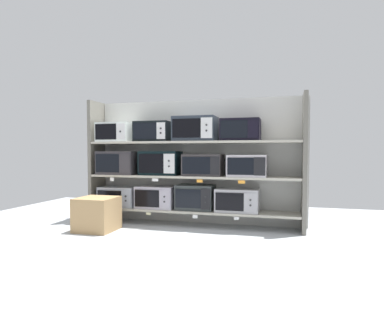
{
  "coord_description": "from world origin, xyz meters",
  "views": [
    {
      "loc": [
        1.22,
        -4.42,
        0.99
      ],
      "look_at": [
        0.0,
        0.0,
        0.78
      ],
      "focal_mm": 31.99,
      "sensor_mm": 36.0,
      "label": 1
    }
  ],
  "objects_px": {
    "microwave_6": "(203,165)",
    "microwave_7": "(247,166)",
    "microwave_4": "(119,163)",
    "microwave_1": "(157,197)",
    "microwave_11": "(241,130)",
    "microwave_9": "(153,132)",
    "shipping_carton": "(97,214)",
    "microwave_8": "(117,132)",
    "microwave_3": "(238,200)",
    "microwave_0": "(119,196)",
    "microwave_10": "(195,129)",
    "microwave_5": "(160,163)",
    "microwave_2": "(195,197)"
  },
  "relations": [
    {
      "from": "microwave_4",
      "to": "microwave_7",
      "type": "xyz_separation_m",
      "value": [
        1.81,
        0.0,
        -0.02
      ]
    },
    {
      "from": "microwave_6",
      "to": "shipping_carton",
      "type": "distance_m",
      "value": 1.5
    },
    {
      "from": "microwave_0",
      "to": "microwave_11",
      "type": "bearing_deg",
      "value": -0.01
    },
    {
      "from": "microwave_0",
      "to": "microwave_4",
      "type": "xyz_separation_m",
      "value": [
        0.01,
        -0.0,
        0.48
      ]
    },
    {
      "from": "microwave_7",
      "to": "shipping_carton",
      "type": "distance_m",
      "value": 2.01
    },
    {
      "from": "microwave_3",
      "to": "microwave_11",
      "type": "distance_m",
      "value": 0.91
    },
    {
      "from": "microwave_1",
      "to": "microwave_8",
      "type": "relative_size",
      "value": 1.12
    },
    {
      "from": "microwave_7",
      "to": "microwave_9",
      "type": "distance_m",
      "value": 1.37
    },
    {
      "from": "microwave_8",
      "to": "shipping_carton",
      "type": "xyz_separation_m",
      "value": [
        0.03,
        -0.61,
        -1.06
      ]
    },
    {
      "from": "microwave_1",
      "to": "microwave_3",
      "type": "relative_size",
      "value": 0.96
    },
    {
      "from": "microwave_1",
      "to": "microwave_3",
      "type": "height_order",
      "value": "microwave_1"
    },
    {
      "from": "microwave_2",
      "to": "shipping_carton",
      "type": "height_order",
      "value": "microwave_2"
    },
    {
      "from": "shipping_carton",
      "to": "microwave_5",
      "type": "bearing_deg",
      "value": 44.27
    },
    {
      "from": "microwave_0",
      "to": "microwave_10",
      "type": "relative_size",
      "value": 0.95
    },
    {
      "from": "microwave_6",
      "to": "microwave_11",
      "type": "bearing_deg",
      "value": 0.0
    },
    {
      "from": "microwave_1",
      "to": "microwave_11",
      "type": "xyz_separation_m",
      "value": [
        1.15,
        -0.0,
        0.91
      ]
    },
    {
      "from": "microwave_9",
      "to": "shipping_carton",
      "type": "xyz_separation_m",
      "value": [
        -0.52,
        -0.61,
        -1.06
      ]
    },
    {
      "from": "microwave_5",
      "to": "microwave_7",
      "type": "relative_size",
      "value": 1.09
    },
    {
      "from": "microwave_9",
      "to": "microwave_2",
      "type": "bearing_deg",
      "value": 0.03
    },
    {
      "from": "microwave_6",
      "to": "microwave_7",
      "type": "relative_size",
      "value": 1.04
    },
    {
      "from": "microwave_1",
      "to": "microwave_10",
      "type": "relative_size",
      "value": 0.94
    },
    {
      "from": "microwave_9",
      "to": "shipping_carton",
      "type": "relative_size",
      "value": 1.05
    },
    {
      "from": "microwave_3",
      "to": "shipping_carton",
      "type": "height_order",
      "value": "microwave_3"
    },
    {
      "from": "microwave_6",
      "to": "microwave_7",
      "type": "bearing_deg",
      "value": 0.01
    },
    {
      "from": "microwave_6",
      "to": "microwave_11",
      "type": "xyz_separation_m",
      "value": [
        0.49,
        0.0,
        0.46
      ]
    },
    {
      "from": "microwave_4",
      "to": "microwave_7",
      "type": "bearing_deg",
      "value": 0.0
    },
    {
      "from": "microwave_5",
      "to": "microwave_11",
      "type": "relative_size",
      "value": 1.09
    },
    {
      "from": "microwave_0",
      "to": "microwave_9",
      "type": "relative_size",
      "value": 1.1
    },
    {
      "from": "microwave_1",
      "to": "microwave_5",
      "type": "height_order",
      "value": "microwave_5"
    },
    {
      "from": "microwave_1",
      "to": "microwave_4",
      "type": "bearing_deg",
      "value": -180.0
    },
    {
      "from": "microwave_1",
      "to": "microwave_5",
      "type": "bearing_deg",
      "value": -0.1
    },
    {
      "from": "microwave_6",
      "to": "microwave_9",
      "type": "bearing_deg",
      "value": -179.99
    },
    {
      "from": "microwave_0",
      "to": "microwave_9",
      "type": "height_order",
      "value": "microwave_9"
    },
    {
      "from": "microwave_3",
      "to": "microwave_9",
      "type": "height_order",
      "value": "microwave_9"
    },
    {
      "from": "microwave_0",
      "to": "microwave_6",
      "type": "height_order",
      "value": "microwave_6"
    },
    {
      "from": "microwave_2",
      "to": "microwave_4",
      "type": "height_order",
      "value": "microwave_4"
    },
    {
      "from": "microwave_2",
      "to": "microwave_5",
      "type": "bearing_deg",
      "value": -179.98
    },
    {
      "from": "microwave_7",
      "to": "microwave_11",
      "type": "xyz_separation_m",
      "value": [
        -0.09,
        -0.0,
        0.46
      ]
    },
    {
      "from": "microwave_10",
      "to": "shipping_carton",
      "type": "height_order",
      "value": "microwave_10"
    },
    {
      "from": "microwave_1",
      "to": "microwave_4",
      "type": "xyz_separation_m",
      "value": [
        -0.57,
        -0.0,
        0.47
      ]
    },
    {
      "from": "microwave_10",
      "to": "microwave_6",
      "type": "bearing_deg",
      "value": -0.07
    },
    {
      "from": "microwave_4",
      "to": "microwave_1",
      "type": "bearing_deg",
      "value": 0.0
    },
    {
      "from": "microwave_3",
      "to": "microwave_6",
      "type": "bearing_deg",
      "value": -179.98
    },
    {
      "from": "microwave_9",
      "to": "microwave_3",
      "type": "bearing_deg",
      "value": 0.01
    },
    {
      "from": "microwave_5",
      "to": "microwave_7",
      "type": "distance_m",
      "value": 1.19
    },
    {
      "from": "microwave_1",
      "to": "microwave_9",
      "type": "xyz_separation_m",
      "value": [
        -0.05,
        -0.0,
        0.9
      ]
    },
    {
      "from": "microwave_7",
      "to": "shipping_carton",
      "type": "relative_size",
      "value": 1.07
    },
    {
      "from": "microwave_7",
      "to": "microwave_1",
      "type": "bearing_deg",
      "value": 180.0
    },
    {
      "from": "microwave_1",
      "to": "microwave_6",
      "type": "height_order",
      "value": "microwave_6"
    },
    {
      "from": "microwave_10",
      "to": "microwave_1",
      "type": "bearing_deg",
      "value": -180.0
    }
  ]
}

